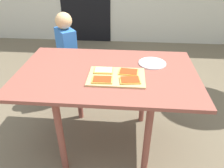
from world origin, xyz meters
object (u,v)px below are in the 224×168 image
object	(u,v)px
pizza_slice_near_right	(130,80)
dining_table	(107,81)
pizza_slice_near_left	(102,80)
pizza_slice_far_right	(129,72)
child_left	(67,54)
pizza_slice_far_left	(104,70)
cutting_board	(116,77)
plate_white_right	(152,63)

from	to	relation	value
pizza_slice_near_right	dining_table	bearing A→B (deg)	139.77
pizza_slice_near_right	pizza_slice_near_left	bearing A→B (deg)	-177.18
pizza_slice_far_right	child_left	world-z (taller)	child_left
pizza_slice_far_right	pizza_slice_near_left	bearing A→B (deg)	-144.81
pizza_slice_far_right	child_left	distance (m)	0.95
pizza_slice_near_left	pizza_slice_near_right	world-z (taller)	same
dining_table	pizza_slice_near_left	bearing A→B (deg)	-95.73
dining_table	pizza_slice_far_left	distance (m)	0.11
pizza_slice_far_right	pizza_slice_far_left	bearing A→B (deg)	177.03
cutting_board	pizza_slice_far_left	size ratio (longest dim) A/B	2.86
cutting_board	plate_white_right	size ratio (longest dim) A/B	1.85
pizza_slice_near_right	pizza_slice_far_right	bearing A→B (deg)	95.81
pizza_slice_far_left	child_left	xyz separation A→B (m)	(-0.46, 0.66, -0.17)
cutting_board	child_left	distance (m)	0.93
pizza_slice_near_left	pizza_slice_near_right	bearing A→B (deg)	2.82
dining_table	cutting_board	size ratio (longest dim) A/B	3.33
pizza_slice_near_left	child_left	size ratio (longest dim) A/B	0.14
dining_table	pizza_slice_near_right	world-z (taller)	pizza_slice_near_right
pizza_slice_near_left	dining_table	bearing A→B (deg)	84.27
pizza_slice_near_right	plate_white_right	distance (m)	0.35
dining_table	plate_white_right	xyz separation A→B (m)	(0.35, 0.16, 0.09)
dining_table	child_left	size ratio (longest dim) A/B	1.34
pizza_slice_near_left	plate_white_right	bearing A→B (deg)	40.89
pizza_slice_near_left	plate_white_right	size ratio (longest dim) A/B	0.65
dining_table	pizza_slice_far_left	world-z (taller)	pizza_slice_far_left
cutting_board	pizza_slice_far_right	world-z (taller)	pizza_slice_far_right
pizza_slice_near_left	child_left	distance (m)	0.94
pizza_slice_near_right	child_left	size ratio (longest dim) A/B	0.15
cutting_board	pizza_slice_near_right	xyz separation A→B (m)	(0.10, -0.06, 0.01)
pizza_slice_far_left	dining_table	bearing A→B (deg)	44.26
child_left	dining_table	bearing A→B (deg)	-52.67
cutting_board	pizza_slice_near_right	world-z (taller)	pizza_slice_near_right
pizza_slice_far_left	plate_white_right	distance (m)	0.41
pizza_slice_near_left	plate_white_right	distance (m)	0.48
dining_table	pizza_slice_near_right	size ratio (longest dim) A/B	8.95
cutting_board	pizza_slice_near_right	distance (m)	0.12
dining_table	plate_white_right	bearing A→B (deg)	24.50
plate_white_right	pizza_slice_near_left	bearing A→B (deg)	-139.11
pizza_slice_far_right	pizza_slice_near_right	distance (m)	0.12
child_left	pizza_slice_far_left	bearing A→B (deg)	-54.86
pizza_slice_near_left	child_left	bearing A→B (deg)	120.60
cutting_board	pizza_slice_far_right	distance (m)	0.10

